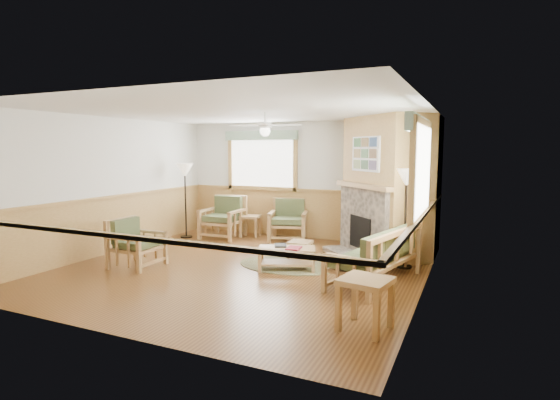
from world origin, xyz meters
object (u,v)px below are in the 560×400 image
at_px(armchair_back_left, 223,217).
at_px(end_table_sofa, 365,304).
at_px(sofa, 375,256).
at_px(footstool, 300,250).
at_px(floor_lamp_right, 405,218).
at_px(end_table_chairs, 250,226).
at_px(armchair_left, 137,243).
at_px(armchair_back_right, 288,220).
at_px(coffee_table, 287,259).
at_px(floor_lamp_left, 186,200).

relative_size(armchair_back_left, end_table_sofa, 1.60).
relative_size(sofa, footstool, 4.63).
height_order(sofa, floor_lamp_right, floor_lamp_right).
bearing_deg(end_table_chairs, armchair_left, -99.81).
distance_m(armchair_back_right, end_table_chairs, 1.01).
xyz_separation_m(armchair_back_right, end_table_chairs, (-0.99, 0.00, -0.21)).
bearing_deg(armchair_back_right, floor_lamp_right, -40.72).
height_order(coffee_table, floor_lamp_left, floor_lamp_left).
distance_m(end_table_chairs, floor_lamp_left, 1.63).
bearing_deg(sofa, armchair_back_right, -120.33).
height_order(sofa, footstool, sofa).
height_order(armchair_back_right, coffee_table, armchair_back_right).
xyz_separation_m(armchair_back_right, coffee_table, (0.96, -2.30, -0.27)).
distance_m(sofa, end_table_chairs, 4.24).
height_order(sofa, armchair_back_left, armchair_back_left).
relative_size(armchair_back_right, footstool, 2.30).
height_order(end_table_chairs, floor_lamp_right, floor_lamp_right).
relative_size(coffee_table, end_table_chairs, 1.91).
distance_m(floor_lamp_left, floor_lamp_right, 5.14).
relative_size(sofa, floor_lamp_right, 1.07).
distance_m(sofa, armchair_left, 4.11).
xyz_separation_m(armchair_back_right, end_table_sofa, (2.78, -4.24, -0.16)).
distance_m(end_table_sofa, footstool, 3.28).
bearing_deg(end_table_chairs, floor_lamp_right, -19.10).
height_order(armchair_back_left, coffee_table, armchair_back_left).
xyz_separation_m(floor_lamp_left, floor_lamp_right, (5.10, -0.60, -0.00)).
bearing_deg(armchair_back_right, armchair_left, -131.32).
bearing_deg(footstool, armchair_left, -146.15).
height_order(coffee_table, end_table_chairs, end_table_chairs).
bearing_deg(coffee_table, floor_lamp_left, 132.74).
bearing_deg(floor_lamp_right, armchair_back_right, 154.84).
bearing_deg(floor_lamp_left, armchair_back_left, 21.85).
bearing_deg(armchair_left, floor_lamp_right, -67.01).
distance_m(end_table_sofa, floor_lamp_left, 6.23).
relative_size(armchair_back_right, coffee_table, 0.96).
xyz_separation_m(armchair_back_left, end_table_sofa, (4.29, -3.86, -0.18)).
bearing_deg(end_table_sofa, armchair_back_right, 123.20).
distance_m(armchair_left, footstool, 2.96).
height_order(coffee_table, floor_lamp_right, floor_lamp_right).
bearing_deg(coffee_table, armchair_left, 178.39).
xyz_separation_m(coffee_table, end_table_chairs, (-1.95, 2.30, 0.06)).
height_order(armchair_back_left, armchair_left, armchair_back_left).
bearing_deg(floor_lamp_left, end_table_sofa, -34.75).
bearing_deg(footstool, armchair_back_right, 120.28).
bearing_deg(floor_lamp_left, armchair_back_right, 16.84).
xyz_separation_m(armchair_left, footstool, (2.45, 1.64, -0.25)).
distance_m(coffee_table, floor_lamp_right, 2.18).
xyz_separation_m(sofa, footstool, (-1.59, 0.86, -0.26)).
xyz_separation_m(armchair_left, end_table_chairs, (0.55, 3.20, -0.17)).
bearing_deg(floor_lamp_right, end_table_sofa, -90.00).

